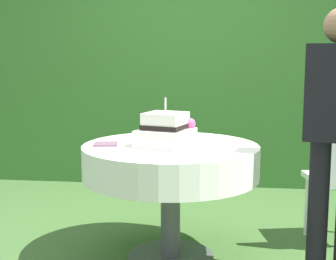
% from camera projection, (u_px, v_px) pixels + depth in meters
% --- Properties ---
extents(ground_plane, '(20.00, 20.00, 0.00)m').
position_uv_depth(ground_plane, '(170.00, 258.00, 3.21)').
color(ground_plane, '#3D602D').
extents(foliage_hedge, '(6.98, 0.47, 2.78)m').
position_uv_depth(foliage_hedge, '(193.00, 52.00, 5.06)').
color(foliage_hedge, '#336628').
rests_on(foliage_hedge, ground_plane).
extents(cake_table, '(1.14, 1.14, 0.76)m').
position_uv_depth(cake_table, '(171.00, 163.00, 3.12)').
color(cake_table, '#4C4C51').
rests_on(cake_table, ground_plane).
extents(wedding_cake, '(0.39, 0.39, 0.31)m').
position_uv_depth(wedding_cake, '(166.00, 131.00, 3.06)').
color(wedding_cake, white).
rests_on(wedding_cake, cake_table).
extents(serving_plate_near, '(0.12, 0.12, 0.01)m').
position_uv_depth(serving_plate_near, '(160.00, 158.00, 2.66)').
color(serving_plate_near, white).
rests_on(serving_plate_near, cake_table).
extents(serving_plate_far, '(0.10, 0.10, 0.01)m').
position_uv_depth(serving_plate_far, '(128.00, 137.00, 3.40)').
color(serving_plate_far, white).
rests_on(serving_plate_far, cake_table).
extents(serving_plate_left, '(0.12, 0.12, 0.01)m').
position_uv_depth(serving_plate_left, '(201.00, 138.00, 3.36)').
color(serving_plate_left, white).
rests_on(serving_plate_left, cake_table).
extents(serving_plate_right, '(0.13, 0.13, 0.01)m').
position_uv_depth(serving_plate_right, '(187.00, 158.00, 2.67)').
color(serving_plate_right, white).
rests_on(serving_plate_right, cake_table).
extents(napkin_stack, '(0.18, 0.18, 0.01)m').
position_uv_depth(napkin_stack, '(106.00, 144.00, 3.10)').
color(napkin_stack, '#6B4C60').
rests_on(napkin_stack, cake_table).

